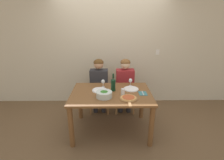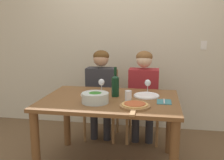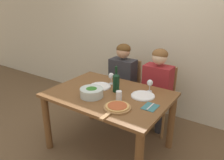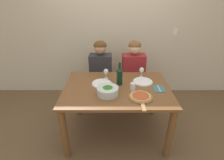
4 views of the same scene
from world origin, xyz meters
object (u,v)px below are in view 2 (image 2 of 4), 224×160
(chair_right, at_px, (144,103))
(wine_glass_right, at_px, (148,84))
(dinner_plate_right, at_px, (147,95))
(fork_on_napkin, at_px, (164,102))
(chair_left, at_px, (103,101))
(water_tumbler, at_px, (128,96))
(wine_glass_left, at_px, (101,83))
(broccoli_bowl, at_px, (95,98))
(dinner_plate_left, at_px, (93,94))
(wine_bottle, at_px, (115,85))
(person_woman, at_px, (101,87))
(pizza_on_board, at_px, (135,106))
(person_man, at_px, (143,88))

(chair_right, relative_size, wine_glass_right, 6.10)
(dinner_plate_right, relative_size, wine_glass_right, 1.82)
(dinner_plate_right, bearing_deg, fork_on_napkin, -46.60)
(chair_left, height_order, water_tumbler, chair_left)
(wine_glass_left, bearing_deg, broccoli_bowl, -85.78)
(dinner_plate_left, bearing_deg, fork_on_napkin, -10.33)
(water_tumbler, bearing_deg, wine_bottle, 129.89)
(person_woman, relative_size, pizza_on_board, 2.84)
(wine_glass_left, bearing_deg, chair_left, 100.58)
(person_man, height_order, broccoli_bowl, person_man)
(wine_bottle, xyz_separation_m, pizza_on_board, (0.24, -0.36, -0.11))
(broccoli_bowl, bearing_deg, dinner_plate_right, 34.19)
(wine_glass_right, bearing_deg, chair_left, 140.89)
(broccoli_bowl, bearing_deg, water_tumbler, 14.22)
(chair_right, bearing_deg, fork_on_napkin, -74.33)
(dinner_plate_left, bearing_deg, wine_bottle, -0.47)
(chair_left, height_order, dinner_plate_left, chair_left)
(broccoli_bowl, distance_m, dinner_plate_right, 0.59)
(person_man, bearing_deg, wine_glass_right, -80.52)
(wine_bottle, distance_m, pizza_on_board, 0.44)
(wine_bottle, bearing_deg, person_woman, 115.24)
(chair_right, bearing_deg, person_woman, -168.51)
(chair_right, height_order, dinner_plate_right, chair_right)
(chair_right, distance_m, water_tumbler, 0.99)
(broccoli_bowl, distance_m, wine_glass_left, 0.45)
(wine_bottle, bearing_deg, dinner_plate_left, 179.53)
(dinner_plate_left, relative_size, pizza_on_board, 0.65)
(dinner_plate_left, xyz_separation_m, fork_on_napkin, (0.76, -0.14, -0.01))
(chair_right, relative_size, broccoli_bowl, 3.47)
(wine_bottle, distance_m, wine_glass_left, 0.26)
(pizza_on_board, bearing_deg, dinner_plate_right, 77.78)
(fork_on_napkin, bearing_deg, pizza_on_board, -140.82)
(person_man, xyz_separation_m, wine_glass_right, (0.07, -0.40, 0.15))
(person_woman, relative_size, water_tumbler, 10.52)
(person_man, distance_m, dinner_plate_left, 0.81)
(fork_on_napkin, bearing_deg, person_man, 107.89)
(wine_bottle, distance_m, wine_glass_right, 0.40)
(broccoli_bowl, distance_m, water_tumbler, 0.33)
(chair_left, bearing_deg, chair_right, 0.00)
(wine_glass_right, distance_m, water_tumbler, 0.46)
(chair_left, distance_m, dinner_plate_right, 0.97)
(dinner_plate_right, bearing_deg, water_tumbler, -124.11)
(dinner_plate_left, bearing_deg, wine_glass_right, 21.21)
(person_woman, distance_m, dinner_plate_left, 0.62)
(person_man, height_order, dinner_plate_left, person_man)
(broccoli_bowl, bearing_deg, chair_right, 67.27)
(water_tumbler, bearing_deg, person_woman, 119.15)
(person_woman, xyz_separation_m, water_tumbler, (0.45, -0.81, 0.10))
(pizza_on_board, bearing_deg, person_woman, 118.62)
(person_man, bearing_deg, person_woman, 180.00)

